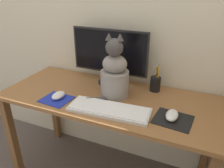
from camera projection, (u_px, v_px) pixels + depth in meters
name	position (u px, v px, depth m)	size (l,w,h in m)	color
wall_back	(127.00, 2.00, 1.44)	(7.00, 0.04, 2.50)	beige
desk	(108.00, 110.00, 1.45)	(1.39, 0.58, 0.71)	brown
monitor	(110.00, 54.00, 1.50)	(0.55, 0.17, 0.39)	black
keyboard	(109.00, 109.00, 1.24)	(0.48, 0.20, 0.02)	silver
mousepad_left	(56.00, 99.00, 1.36)	(0.19, 0.17, 0.00)	#1E2D9E
mousepad_right	(173.00, 119.00, 1.16)	(0.21, 0.19, 0.00)	black
computer_mouse_left	(58.00, 95.00, 1.36)	(0.07, 0.10, 0.04)	white
computer_mouse_right	(172.00, 115.00, 1.16)	(0.06, 0.11, 0.04)	white
cat	(114.00, 74.00, 1.35)	(0.24, 0.26, 0.40)	gray
pen_cup	(155.00, 84.00, 1.45)	(0.07, 0.07, 0.18)	black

